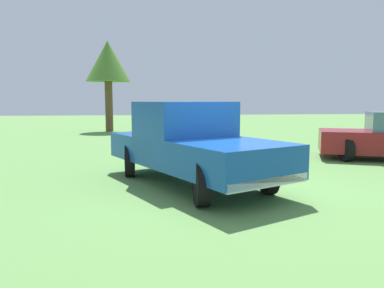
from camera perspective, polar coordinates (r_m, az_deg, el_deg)
The scene contains 3 objects.
ground_plane at distance 7.59m, azimuth 6.22°, elevation -7.48°, with size 80.00×80.00×0.00m, color #5B8C47.
pickup_truck at distance 8.29m, azimuth -0.47°, elevation 0.43°, with size 5.18×3.82×1.83m.
tree_back_left at distance 23.03m, azimuth -12.75°, elevation 12.05°, with size 2.62×2.62×5.34m.
Camera 1 is at (-7.16, 1.72, 1.86)m, focal length 34.86 mm.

